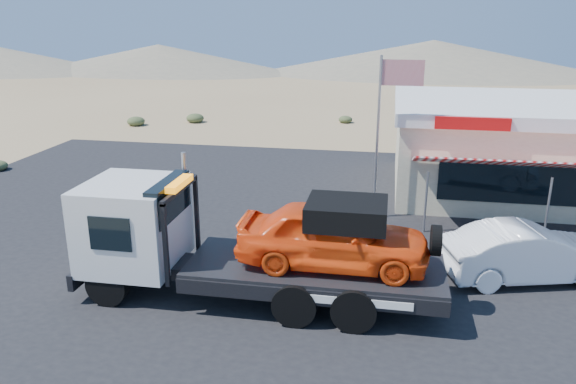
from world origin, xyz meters
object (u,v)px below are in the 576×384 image
tow_truck (249,238)px  jerky_store (517,146)px  flagpole (385,119)px  white_sedan (528,253)px

tow_truck → jerky_store: size_ratio=0.92×
tow_truck → jerky_store: jerky_store is taller
jerky_store → flagpole: size_ratio=1.73×
jerky_store → tow_truck: bearing=-127.9°
tow_truck → flagpole: bearing=64.4°
jerky_store → white_sedan: bearing=-98.1°
flagpole → jerky_store: bearing=38.8°
tow_truck → flagpole: 7.95m
white_sedan → flagpole: bearing=28.2°
jerky_store → flagpole: (-5.57, -4.47, 1.77)m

